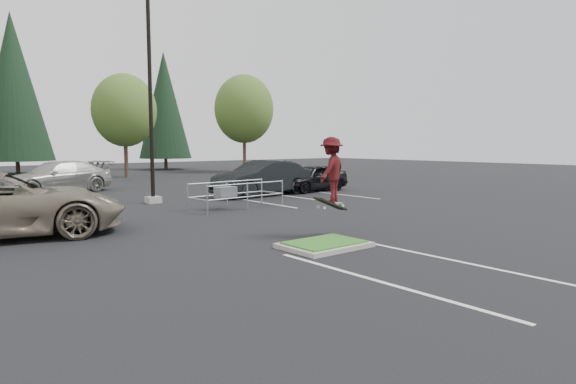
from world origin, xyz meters
TOP-DOWN VIEW (x-y plane):
  - ground at (0.00, 0.00)m, footprint 120.00×120.00m
  - grass_median at (0.00, 0.00)m, footprint 2.20×1.60m
  - stall_lines at (-1.35, 6.02)m, footprint 22.62×17.60m
  - light_pole at (0.50, 12.00)m, footprint 0.70×0.60m
  - decid_c at (5.99, 29.83)m, footprint 5.12×5.12m
  - decid_d at (17.99, 30.33)m, footprint 5.76×5.76m
  - conif_b at (0.00, 40.50)m, footprint 6.38×6.38m
  - conif_c at (14.00, 39.50)m, footprint 5.50×5.50m
  - cart_corral at (2.04, 7.96)m, footprint 4.14×1.78m
  - skateboarder at (1.20, 1.00)m, footprint 1.42×1.13m
  - car_r_charc at (6.41, 11.50)m, footprint 5.79×2.40m
  - car_r_black at (10.00, 11.50)m, footprint 4.77×2.20m
  - car_far_silver at (-1.69, 19.73)m, footprint 6.57×4.06m

SIDE VIEW (x-z plane):
  - ground at x=0.00m, z-range 0.00..0.00m
  - stall_lines at x=-1.35m, z-range 0.00..0.01m
  - grass_median at x=0.00m, z-range 0.00..0.16m
  - cart_corral at x=2.04m, z-range 0.15..1.29m
  - car_r_black at x=10.00m, z-range 0.00..1.58m
  - car_far_silver at x=-1.69m, z-range 0.00..1.78m
  - car_r_charc at x=6.41m, z-range 0.00..1.86m
  - skateboarder at x=1.20m, z-range 0.86..3.06m
  - light_pole at x=0.50m, z-range -0.50..9.62m
  - decid_c at x=5.99m, z-range 1.06..9.45m
  - decid_d at x=17.99m, z-range 1.20..10.63m
  - conif_c at x=14.00m, z-range 0.60..13.10m
  - conif_b at x=0.00m, z-range 0.60..15.10m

